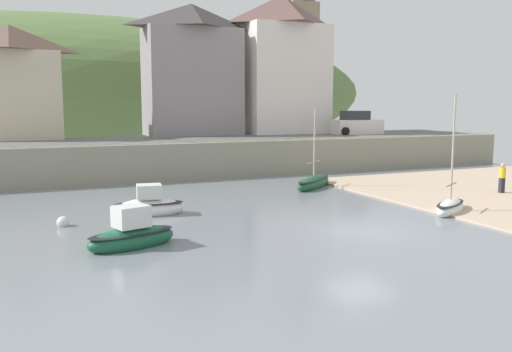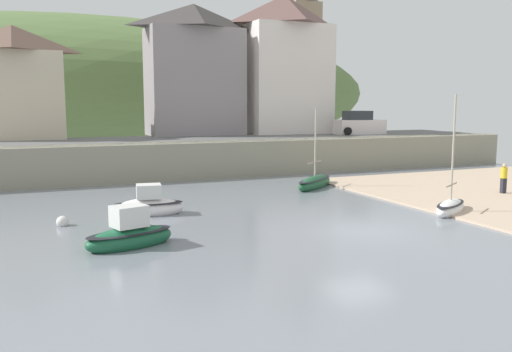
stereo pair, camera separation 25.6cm
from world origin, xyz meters
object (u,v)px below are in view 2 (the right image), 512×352
object	(u,v)px
waterfront_building_left	(14,81)
mooring_buoy	(63,222)
fishing_boat_green	(130,235)
sailboat_tall_mast	(149,206)
church_with_spire	(302,35)
person_on_slipway	(504,177)
waterfront_building_right	(284,64)
waterfront_building_centre	(195,69)
sailboat_blue_trim	(315,183)
dinghy_open_wooden	(450,207)
parked_car_near_slipway	(359,125)

from	to	relation	value
waterfront_building_left	mooring_buoy	xyz separation A→B (m)	(1.86, -19.86, -6.36)
fishing_boat_green	sailboat_tall_mast	bearing A→B (deg)	54.79
church_with_spire	person_on_slipway	world-z (taller)	church_with_spire
waterfront_building_left	waterfront_building_right	world-z (taller)	waterfront_building_right
waterfront_building_centre	sailboat_tall_mast	world-z (taller)	waterfront_building_centre
sailboat_blue_trim	person_on_slipway	world-z (taller)	sailboat_blue_trim
dinghy_open_wooden	parked_car_near_slipway	bearing A→B (deg)	35.65
sailboat_blue_trim	mooring_buoy	distance (m)	15.14
waterfront_building_left	church_with_spire	world-z (taller)	church_with_spire
mooring_buoy	person_on_slipway	bearing A→B (deg)	-3.52
sailboat_tall_mast	fishing_boat_green	xyz separation A→B (m)	(-1.74, -5.20, 0.01)
church_with_spire	mooring_buoy	world-z (taller)	church_with_spire
sailboat_tall_mast	mooring_buoy	size ratio (longest dim) A/B	6.39
dinghy_open_wooden	mooring_buoy	distance (m)	16.83
sailboat_blue_trim	church_with_spire	bearing A→B (deg)	25.80
waterfront_building_centre	dinghy_open_wooden	xyz separation A→B (m)	(4.81, -24.03, -7.41)
church_with_spire	sailboat_blue_trim	xyz separation A→B (m)	(-9.00, -19.01, -11.13)
fishing_boat_green	sailboat_blue_trim	bearing A→B (deg)	19.86
waterfront_building_left	church_with_spire	xyz separation A→B (m)	(25.20, 4.00, 4.92)
person_on_slipway	mooring_buoy	distance (m)	22.58
waterfront_building_left	church_with_spire	bearing A→B (deg)	9.02
waterfront_building_centre	parked_car_near_slipway	size ratio (longest dim) A/B	2.45
dinghy_open_wooden	church_with_spire	bearing A→B (deg)	43.95
waterfront_building_right	sailboat_blue_trim	bearing A→B (deg)	-109.13
parked_car_near_slipway	sailboat_tall_mast	bearing A→B (deg)	-139.46
waterfront_building_centre	fishing_boat_green	bearing A→B (deg)	-111.52
waterfront_building_left	sailboat_tall_mast	distance (m)	20.70
waterfront_building_right	church_with_spire	world-z (taller)	church_with_spire
dinghy_open_wooden	person_on_slipway	bearing A→B (deg)	-7.87
fishing_boat_green	mooring_buoy	bearing A→B (deg)	97.95
waterfront_building_centre	church_with_spire	world-z (taller)	church_with_spire
church_with_spire	mooring_buoy	xyz separation A→B (m)	(-23.34, -23.86, -11.27)
mooring_buoy	sailboat_tall_mast	bearing A→B (deg)	13.48
mooring_buoy	waterfront_building_left	bearing A→B (deg)	95.36
dinghy_open_wooden	fishing_boat_green	bearing A→B (deg)	148.58
waterfront_building_right	parked_car_near_slipway	bearing A→B (deg)	-43.15
waterfront_building_left	mooring_buoy	distance (m)	20.94
sailboat_tall_mast	mooring_buoy	world-z (taller)	sailboat_tall_mast
parked_car_near_slipway	person_on_slipway	distance (m)	16.99
waterfront_building_left	person_on_slipway	distance (m)	32.82
fishing_boat_green	parked_car_near_slipway	bearing A→B (deg)	24.66
waterfront_building_right	sailboat_tall_mast	size ratio (longest dim) A/B	3.64
sailboat_blue_trim	mooring_buoy	xyz separation A→B (m)	(-14.34, -4.85, -0.15)
waterfront_building_right	dinghy_open_wooden	xyz separation A→B (m)	(-3.24, -24.03, -8.06)
waterfront_building_centre	sailboat_tall_mast	bearing A→B (deg)	-112.31
church_with_spire	sailboat_blue_trim	world-z (taller)	church_with_spire
dinghy_open_wooden	parked_car_near_slipway	size ratio (longest dim) A/B	1.30
church_with_spire	sailboat_tall_mast	distance (m)	32.17
waterfront_building_left	parked_car_near_slipway	xyz separation A→B (m)	(26.21, -4.50, -3.30)
parked_car_near_slipway	person_on_slipway	bearing A→B (deg)	-90.71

